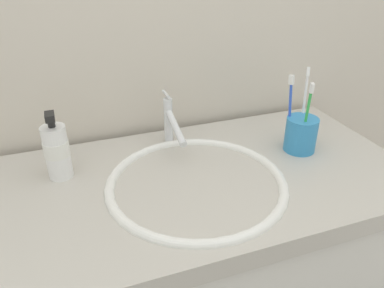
# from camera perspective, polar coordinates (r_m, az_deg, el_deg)

# --- Properties ---
(tiled_wall_back) EXTENTS (2.22, 0.04, 2.40)m
(tiled_wall_back) POSITION_cam_1_polar(r_m,az_deg,el_deg) (1.05, -4.61, 19.89)
(tiled_wall_back) COLOR beige
(tiled_wall_back) RESTS_ON ground
(sink_basin) EXTENTS (0.42, 0.42, 0.10)m
(sink_basin) POSITION_cam_1_polar(r_m,az_deg,el_deg) (0.89, 0.66, -7.86)
(sink_basin) COLOR white
(sink_basin) RESTS_ON vanity_counter
(faucet) EXTENTS (0.02, 0.17, 0.14)m
(faucet) POSITION_cam_1_polar(r_m,az_deg,el_deg) (1.00, -3.27, 3.36)
(faucet) COLOR silver
(faucet) RESTS_ON sink_basin
(toothbrush_cup) EXTENTS (0.08, 0.08, 0.09)m
(toothbrush_cup) POSITION_cam_1_polar(r_m,az_deg,el_deg) (1.03, 16.34, 1.43)
(toothbrush_cup) COLOR #338CCC
(toothbrush_cup) RESTS_ON vanity_counter
(toothbrush_white) EXTENTS (0.04, 0.06, 0.21)m
(toothbrush_white) POSITION_cam_1_polar(r_m,az_deg,el_deg) (1.04, 16.84, 6.17)
(toothbrush_white) COLOR white
(toothbrush_white) RESTS_ON toothbrush_cup
(toothbrush_green) EXTENTS (0.01, 0.02, 0.19)m
(toothbrush_green) POSITION_cam_1_polar(r_m,az_deg,el_deg) (0.98, 17.19, 4.41)
(toothbrush_green) COLOR green
(toothbrush_green) RESTS_ON toothbrush_cup
(toothbrush_blue) EXTENTS (0.02, 0.03, 0.20)m
(toothbrush_blue) POSITION_cam_1_polar(r_m,az_deg,el_deg) (1.00, 14.79, 5.45)
(toothbrush_blue) COLOR blue
(toothbrush_blue) RESTS_ON toothbrush_cup
(soap_dispenser) EXTENTS (0.06, 0.06, 0.17)m
(soap_dispenser) POSITION_cam_1_polar(r_m,az_deg,el_deg) (0.92, -20.02, -0.92)
(soap_dispenser) COLOR white
(soap_dispenser) RESTS_ON vanity_counter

